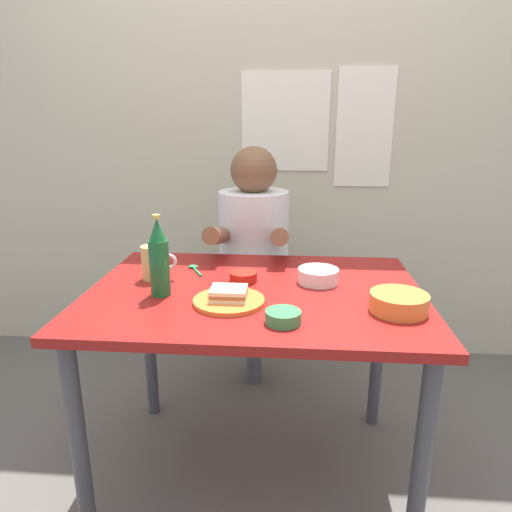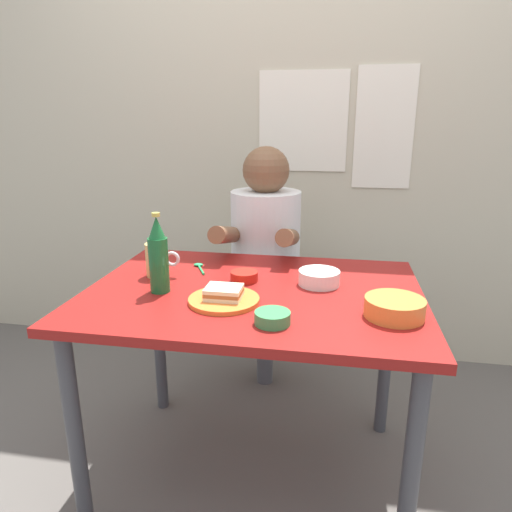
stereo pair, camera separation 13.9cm
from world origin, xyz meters
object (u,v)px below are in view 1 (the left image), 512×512
object	(u,v)px
plate_orange	(229,301)
sandwich	(229,293)
beer_mug	(154,262)
person_seated	(254,236)
stool	(254,318)
beer_bottle	(159,259)
dining_table	(255,315)
dip_bowl_green	(283,316)

from	to	relation	value
plate_orange	sandwich	distance (m)	0.02
sandwich	plate_orange	bearing A→B (deg)	0.00
beer_mug	sandwich	bearing A→B (deg)	-34.63
plate_orange	beer_mug	size ratio (longest dim) A/B	1.75
person_seated	stool	bearing A→B (deg)	90.00
stool	plate_orange	world-z (taller)	plate_orange
beer_bottle	sandwich	bearing A→B (deg)	-13.39
dining_table	sandwich	world-z (taller)	sandwich
stool	beer_mug	bearing A→B (deg)	-118.80
dip_bowl_green	dining_table	bearing A→B (deg)	111.36
person_seated	dip_bowl_green	world-z (taller)	person_seated
sandwich	dip_bowl_green	bearing A→B (deg)	-37.13
person_seated	beer_bottle	xyz separation A→B (m)	(-0.24, -0.69, 0.09)
dining_table	person_seated	distance (m)	0.63
person_seated	plate_orange	distance (m)	0.75
dining_table	plate_orange	size ratio (longest dim) A/B	5.00
beer_mug	person_seated	bearing A→B (deg)	60.71
plate_orange	stool	bearing A→B (deg)	89.03
sandwich	dining_table	bearing A→B (deg)	61.30
plate_orange	sandwich	xyz separation A→B (m)	(0.00, 0.00, 0.02)
beer_bottle	dip_bowl_green	distance (m)	0.45
dining_table	plate_orange	xyz separation A→B (m)	(-0.07, -0.13, 0.10)
plate_orange	beer_bottle	size ratio (longest dim) A/B	0.84
beer_mug	dip_bowl_green	xyz separation A→B (m)	(0.46, -0.33, -0.04)
beer_mug	beer_bottle	bearing A→B (deg)	-66.27
stool	beer_bottle	size ratio (longest dim) A/B	1.72
beer_mug	dip_bowl_green	bearing A→B (deg)	-35.57
plate_orange	dip_bowl_green	world-z (taller)	dip_bowl_green
beer_bottle	person_seated	bearing A→B (deg)	70.85
person_seated	sandwich	distance (m)	0.75
beer_bottle	dining_table	bearing A→B (deg)	13.76
sandwich	beer_bottle	size ratio (longest dim) A/B	0.42
dining_table	beer_mug	bearing A→B (deg)	168.27
beer_bottle	plate_orange	bearing A→B (deg)	-13.39
dining_table	beer_bottle	world-z (taller)	beer_bottle
sandwich	beer_bottle	xyz separation A→B (m)	(-0.23, 0.05, 0.09)
dining_table	stool	bearing A→B (deg)	95.13
dining_table	beer_mug	distance (m)	0.40
person_seated	sandwich	size ratio (longest dim) A/B	6.54
person_seated	beer_bottle	bearing A→B (deg)	-109.15
plate_orange	beer_mug	world-z (taller)	beer_mug
dining_table	sandwich	distance (m)	0.19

